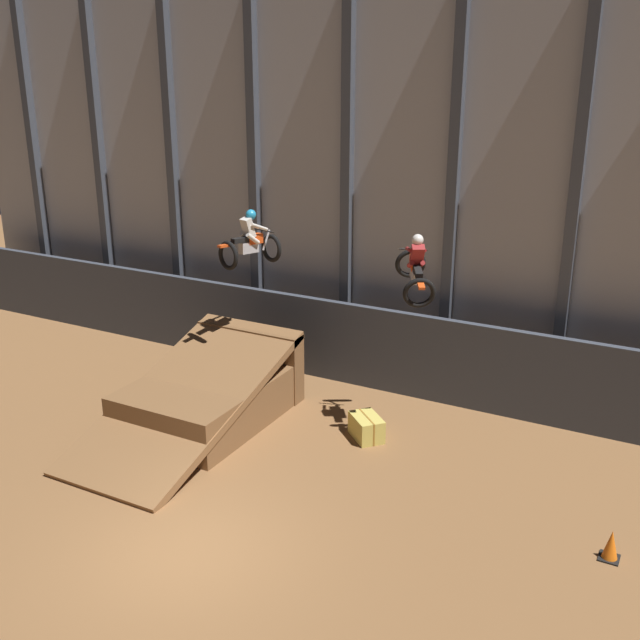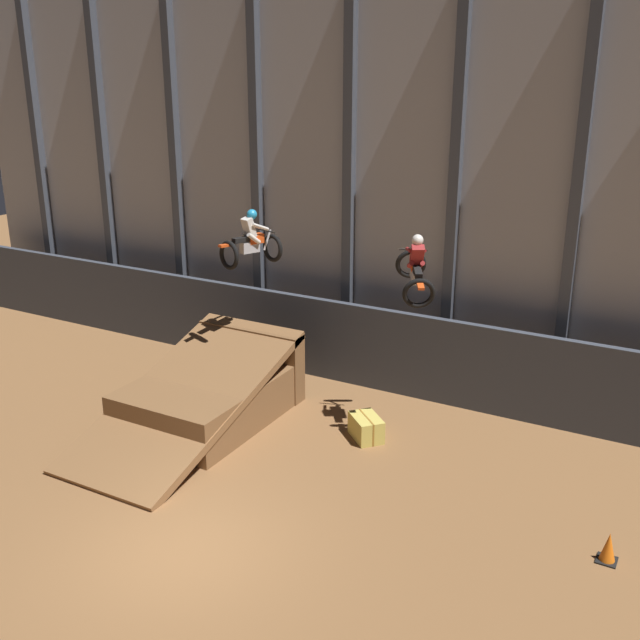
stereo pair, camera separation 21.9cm
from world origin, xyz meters
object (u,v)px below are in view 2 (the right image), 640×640
at_px(rider_bike_right_air, 415,270).
at_px(hay_bale_trackside, 366,428).
at_px(traffic_cone_near_ramp, 608,548).
at_px(rider_bike_left_air, 251,243).
at_px(dirt_ramp, 212,393).

xyz_separation_m(rider_bike_right_air, hay_bale_trackside, (-0.79, -0.75, -3.82)).
height_order(rider_bike_right_air, hay_bale_trackside, rider_bike_right_air).
distance_m(traffic_cone_near_ramp, hay_bale_trackside, 6.20).
xyz_separation_m(rider_bike_left_air, hay_bale_trackside, (3.64, -0.71, -3.95)).
xyz_separation_m(rider_bike_left_air, rider_bike_right_air, (4.43, 0.04, -0.13)).
height_order(rider_bike_right_air, traffic_cone_near_ramp, rider_bike_right_air).
xyz_separation_m(rider_bike_left_air, traffic_cone_near_ramp, (9.47, -2.83, -3.95)).
bearing_deg(rider_bike_left_air, traffic_cone_near_ramp, 0.89).
height_order(rider_bike_left_air, traffic_cone_near_ramp, rider_bike_left_air).
bearing_deg(rider_bike_right_air, traffic_cone_near_ramp, -59.89).
relative_size(rider_bike_right_air, hay_bale_trackside, 1.69).
distance_m(rider_bike_left_air, traffic_cone_near_ramp, 10.64).
bearing_deg(dirt_ramp, rider_bike_left_air, 80.56).
distance_m(rider_bike_left_air, hay_bale_trackside, 5.42).
xyz_separation_m(dirt_ramp, hay_bale_trackside, (3.90, 0.85, -0.39)).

